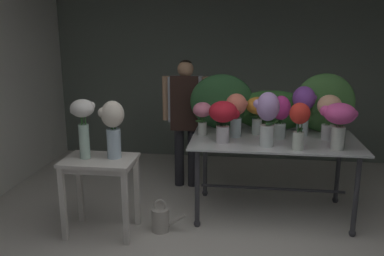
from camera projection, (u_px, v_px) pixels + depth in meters
The scene contains 19 objects.
ground_plane at pixel (226, 203), 4.79m from camera, with size 8.05×8.05×0.00m, color beige.
wall_back at pixel (234, 73), 6.23m from camera, with size 5.61×0.12×2.65m, color slate.
display_table_glass at pixel (274, 150), 4.34m from camera, with size 1.75×1.01×0.86m.
side_table_white at pixel (100, 170), 3.96m from camera, with size 0.69×0.49×0.77m.
florist at pixel (186, 110), 5.09m from camera, with size 0.59×0.24×1.62m.
foliage_backdrop at pixel (272, 105), 4.61m from camera, with size 1.84×0.24×0.66m.
vase_peach_freesia at pixel (329, 112), 4.21m from camera, with size 0.27×0.25×0.47m.
vase_magenta_hydrangea at pixel (281, 114), 4.26m from camera, with size 0.20×0.20×0.46m.
vase_scarlet_ranunculus at pixel (299, 121), 3.85m from camera, with size 0.19×0.19×0.46m.
vase_coral_peonies at pixel (236, 110), 4.33m from camera, with size 0.26×0.23×0.47m.
vase_violet_snapdragons at pixel (304, 105), 4.39m from camera, with size 0.26×0.24×0.54m.
vase_fuchsia_anemones at pixel (339, 119), 3.86m from camera, with size 0.35×0.30×0.46m.
vase_crimson_carnations at pixel (224, 116), 4.11m from camera, with size 0.31×0.29×0.43m.
vase_lilac_dahlias at pixel (267, 115), 3.97m from camera, with size 0.26×0.22×0.54m.
vase_sunset_roses at pixel (257, 110), 4.45m from camera, with size 0.25×0.25×0.41m.
vase_rosy_stock at pixel (202, 114), 4.40m from camera, with size 0.21×0.21×0.36m.
vase_white_roses_tall at pixel (83, 120), 3.86m from camera, with size 0.24×0.23×0.58m.
vase_cream_lisianthus_tall at pixel (113, 125), 3.88m from camera, with size 0.24×0.22×0.56m.
watering_can at pixel (161, 219), 4.10m from camera, with size 0.35×0.18×0.34m.
Camera 1 is at (0.19, -2.62, 2.00)m, focal length 38.10 mm.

